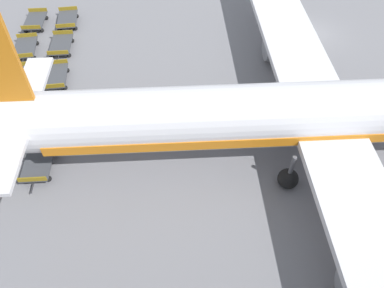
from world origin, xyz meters
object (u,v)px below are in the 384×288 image
object	(u,v)px
baggage_dolly_row_mid_a_col_c	(56,76)
baggage_dolly_row_mid_a_col_d	(51,113)
baggage_dolly_row_near_col_d	(6,119)
baggage_dolly_row_mid_a_col_e	(39,162)
airplane	(342,113)
baggage_dolly_row_mid_a_col_b	(61,45)
baggage_dolly_row_near_col_c	(17,79)
baggage_dolly_row_near_col_b	(25,48)
baggage_dolly_row_near_col_a	(35,21)
baggage_dolly_row_mid_a_col_a	(67,20)

from	to	relation	value
baggage_dolly_row_mid_a_col_c	baggage_dolly_row_mid_a_col_d	world-z (taller)	same
baggage_dolly_row_near_col_d	baggage_dolly_row_mid_a_col_e	xyz separation A→B (m)	(4.20, 2.70, 0.00)
airplane	baggage_dolly_row_near_col_d	distance (m)	21.55
baggage_dolly_row_mid_a_col_b	baggage_dolly_row_near_col_d	bearing A→B (deg)	-18.85
airplane	baggage_dolly_row_mid_a_col_b	distance (m)	22.58
airplane	baggage_dolly_row_near_col_d	xyz separation A→B (m)	(-5.14, -20.74, -2.75)
baggage_dolly_row_near_col_c	baggage_dolly_row_mid_a_col_c	distance (m)	2.88
airplane	baggage_dolly_row_near_col_b	distance (m)	24.89
baggage_dolly_row_near_col_c	baggage_dolly_row_mid_a_col_c	world-z (taller)	same
baggage_dolly_row_near_col_c	baggage_dolly_row_mid_a_col_c	bearing A→B (deg)	88.07
baggage_dolly_row_near_col_c	baggage_dolly_row_near_col_d	bearing A→B (deg)	0.53
baggage_dolly_row_near_col_b	baggage_dolly_row_mid_a_col_e	bearing A→B (deg)	12.20
baggage_dolly_row_mid_a_col_d	baggage_dolly_row_near_col_a	bearing A→B (deg)	-167.52
baggage_dolly_row_mid_a_col_a	baggage_dolly_row_mid_a_col_b	world-z (taller)	same
baggage_dolly_row_mid_a_col_d	baggage_dolly_row_mid_a_col_e	world-z (taller)	same
baggage_dolly_row_mid_a_col_c	baggage_dolly_row_mid_a_col_d	distance (m)	4.04
baggage_dolly_row_near_col_c	baggage_dolly_row_near_col_d	distance (m)	4.28
baggage_dolly_row_mid_a_col_a	baggage_dolly_row_near_col_c	bearing A→B (deg)	-20.78
baggage_dolly_row_near_col_d	baggage_dolly_row_mid_a_col_c	bearing A→B (deg)	145.78
baggage_dolly_row_near_col_b	baggage_dolly_row_mid_a_col_c	world-z (taller)	same
baggage_dolly_row_near_col_d	baggage_dolly_row_mid_a_col_c	world-z (taller)	same
baggage_dolly_row_near_col_d	baggage_dolly_row_mid_a_col_d	size ratio (longest dim) A/B	1.00
baggage_dolly_row_near_col_a	baggage_dolly_row_mid_a_col_c	xyz separation A→B (m)	(8.31, 2.65, 0.00)
baggage_dolly_row_mid_a_col_c	airplane	bearing A→B (deg)	62.50
baggage_dolly_row_near_col_b	baggage_dolly_row_mid_a_col_a	world-z (taller)	same
baggage_dolly_row_near_col_a	baggage_dolly_row_mid_a_col_e	distance (m)	16.87
baggage_dolly_row_near_col_c	baggage_dolly_row_mid_a_col_a	size ratio (longest dim) A/B	1.01
baggage_dolly_row_near_col_d	baggage_dolly_row_mid_a_col_a	size ratio (longest dim) A/B	1.01
baggage_dolly_row_near_col_b	baggage_dolly_row_mid_a_col_c	distance (m)	5.03
baggage_dolly_row_near_col_c	baggage_dolly_row_mid_a_col_a	xyz separation A→B (m)	(-8.09, 3.07, 0.00)
baggage_dolly_row_near_col_c	baggage_dolly_row_mid_a_col_b	world-z (taller)	same
baggage_dolly_row_near_col_d	baggage_dolly_row_mid_a_col_a	distance (m)	12.73
baggage_dolly_row_mid_a_col_b	baggage_dolly_row_near_col_c	bearing A→B (deg)	-35.33
baggage_dolly_row_near_col_a	baggage_dolly_row_mid_a_col_a	world-z (taller)	same
baggage_dolly_row_near_col_b	baggage_dolly_row_mid_a_col_c	xyz separation A→B (m)	(4.14, 2.85, 0.00)
baggage_dolly_row_mid_a_col_a	baggage_dolly_row_mid_a_col_b	size ratio (longest dim) A/B	0.99
airplane	baggage_dolly_row_near_col_d	bearing A→B (deg)	-103.92
airplane	baggage_dolly_row_mid_a_col_d	size ratio (longest dim) A/B	11.41
baggage_dolly_row_near_col_a	baggage_dolly_row_near_col_c	world-z (taller)	same
baggage_dolly_row_mid_a_col_c	baggage_dolly_row_near_col_d	bearing A→B (deg)	-34.22
baggage_dolly_row_near_col_b	baggage_dolly_row_near_col_c	world-z (taller)	same
baggage_dolly_row_mid_a_col_a	baggage_dolly_row_mid_a_col_d	size ratio (longest dim) A/B	0.99
baggage_dolly_row_mid_a_col_a	baggage_dolly_row_mid_a_col_d	world-z (taller)	same
baggage_dolly_row_near_col_c	baggage_dolly_row_mid_a_col_e	world-z (taller)	same
baggage_dolly_row_near_col_a	baggage_dolly_row_mid_a_col_c	distance (m)	8.72
airplane	baggage_dolly_row_near_col_b	xyz separation A→B (m)	(-13.46, -20.75, -2.75)
baggage_dolly_row_mid_a_col_a	baggage_dolly_row_mid_a_col_c	world-z (taller)	same
baggage_dolly_row_mid_a_col_b	baggage_dolly_row_mid_a_col_e	bearing A→B (deg)	-0.71
baggage_dolly_row_near_col_b	baggage_dolly_row_near_col_d	distance (m)	8.32
baggage_dolly_row_mid_a_col_a	baggage_dolly_row_mid_a_col_d	xyz separation A→B (m)	(12.23, -0.11, 0.00)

